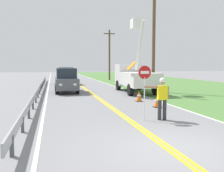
{
  "coord_description": "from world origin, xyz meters",
  "views": [
    {
      "loc": [
        -3.15,
        -5.97,
        2.35
      ],
      "look_at": [
        0.05,
        6.77,
        1.2
      ],
      "focal_mm": 38.08,
      "sensor_mm": 36.0,
      "label": 1
    }
  ],
  "objects_px": {
    "oncoming_suv_nearest": "(66,80)",
    "traffic_cone_lead": "(157,101)",
    "flagger_worker": "(162,96)",
    "stop_sign_paddle": "(145,80)",
    "utility_pole_near": "(154,38)",
    "oncoming_suv_second": "(66,76)",
    "traffic_cone_mid": "(139,96)",
    "utility_pole_mid": "(109,54)",
    "utility_bucket_truck": "(134,76)"
  },
  "relations": [
    {
      "from": "stop_sign_paddle",
      "to": "oncoming_suv_second",
      "type": "height_order",
      "value": "stop_sign_paddle"
    },
    {
      "from": "utility_bucket_truck",
      "to": "oncoming_suv_nearest",
      "type": "distance_m",
      "value": 5.97
    },
    {
      "from": "utility_bucket_truck",
      "to": "traffic_cone_lead",
      "type": "bearing_deg",
      "value": -99.74
    },
    {
      "from": "stop_sign_paddle",
      "to": "utility_pole_mid",
      "type": "distance_m",
      "value": 28.34
    },
    {
      "from": "utility_pole_mid",
      "to": "oncoming_suv_nearest",
      "type": "bearing_deg",
      "value": -115.69
    },
    {
      "from": "traffic_cone_mid",
      "to": "oncoming_suv_second",
      "type": "bearing_deg",
      "value": 104.15
    },
    {
      "from": "oncoming_suv_nearest",
      "to": "traffic_cone_lead",
      "type": "height_order",
      "value": "oncoming_suv_nearest"
    },
    {
      "from": "oncoming_suv_second",
      "to": "oncoming_suv_nearest",
      "type": "bearing_deg",
      "value": -92.75
    },
    {
      "from": "utility_bucket_truck",
      "to": "utility_pole_mid",
      "type": "xyz_separation_m",
      "value": [
        1.92,
        17.33,
        2.72
      ]
    },
    {
      "from": "utility_bucket_truck",
      "to": "utility_pole_near",
      "type": "height_order",
      "value": "utility_pole_near"
    },
    {
      "from": "oncoming_suv_nearest",
      "to": "traffic_cone_mid",
      "type": "relative_size",
      "value": 6.59
    },
    {
      "from": "flagger_worker",
      "to": "oncoming_suv_second",
      "type": "bearing_deg",
      "value": 98.19
    },
    {
      "from": "utility_bucket_truck",
      "to": "traffic_cone_lead",
      "type": "xyz_separation_m",
      "value": [
        -1.31,
        -7.63,
        -1.1
      ]
    },
    {
      "from": "traffic_cone_lead",
      "to": "utility_pole_mid",
      "type": "bearing_deg",
      "value": 82.63
    },
    {
      "from": "stop_sign_paddle",
      "to": "utility_bucket_truck",
      "type": "height_order",
      "value": "utility_bucket_truck"
    },
    {
      "from": "utility_pole_mid",
      "to": "traffic_cone_mid",
      "type": "bearing_deg",
      "value": -98.65
    },
    {
      "from": "utility_pole_near",
      "to": "traffic_cone_lead",
      "type": "distance_m",
      "value": 8.93
    },
    {
      "from": "stop_sign_paddle",
      "to": "oncoming_suv_nearest",
      "type": "height_order",
      "value": "stop_sign_paddle"
    },
    {
      "from": "oncoming_suv_nearest",
      "to": "flagger_worker",
      "type": "bearing_deg",
      "value": -73.95
    },
    {
      "from": "flagger_worker",
      "to": "traffic_cone_mid",
      "type": "distance_m",
      "value": 5.33
    },
    {
      "from": "flagger_worker",
      "to": "traffic_cone_lead",
      "type": "height_order",
      "value": "flagger_worker"
    },
    {
      "from": "oncoming_suv_second",
      "to": "utility_pole_mid",
      "type": "xyz_separation_m",
      "value": [
        7.33,
        7.29,
        3.09
      ]
    },
    {
      "from": "oncoming_suv_nearest",
      "to": "stop_sign_paddle",
      "type": "bearing_deg",
      "value": -77.31
    },
    {
      "from": "utility_pole_near",
      "to": "flagger_worker",
      "type": "bearing_deg",
      "value": -111.91
    },
    {
      "from": "utility_bucket_truck",
      "to": "utility_pole_mid",
      "type": "height_order",
      "value": "utility_pole_mid"
    },
    {
      "from": "traffic_cone_mid",
      "to": "oncoming_suv_nearest",
      "type": "bearing_deg",
      "value": 123.25
    },
    {
      "from": "flagger_worker",
      "to": "utility_pole_mid",
      "type": "bearing_deg",
      "value": 81.1
    },
    {
      "from": "utility_bucket_truck",
      "to": "oncoming_suv_nearest",
      "type": "bearing_deg",
      "value": 168.18
    },
    {
      "from": "oncoming_suv_nearest",
      "to": "utility_pole_near",
      "type": "height_order",
      "value": "utility_pole_near"
    },
    {
      "from": "oncoming_suv_second",
      "to": "utility_bucket_truck",
      "type": "bearing_deg",
      "value": -61.69
    },
    {
      "from": "traffic_cone_lead",
      "to": "oncoming_suv_nearest",
      "type": "bearing_deg",
      "value": 117.08
    },
    {
      "from": "utility_pole_mid",
      "to": "traffic_cone_lead",
      "type": "bearing_deg",
      "value": -97.37
    },
    {
      "from": "flagger_worker",
      "to": "utility_pole_near",
      "type": "distance_m",
      "value": 11.52
    },
    {
      "from": "stop_sign_paddle",
      "to": "traffic_cone_mid",
      "type": "xyz_separation_m",
      "value": [
        1.68,
        5.09,
        -1.37
      ]
    },
    {
      "from": "traffic_cone_mid",
      "to": "utility_bucket_truck",
      "type": "bearing_deg",
      "value": 74.01
    },
    {
      "from": "flagger_worker",
      "to": "oncoming_suv_nearest",
      "type": "distance_m",
      "value": 12.24
    },
    {
      "from": "stop_sign_paddle",
      "to": "traffic_cone_lead",
      "type": "distance_m",
      "value": 3.65
    },
    {
      "from": "oncoming_suv_second",
      "to": "traffic_cone_mid",
      "type": "distance_m",
      "value": 15.88
    },
    {
      "from": "oncoming_suv_nearest",
      "to": "oncoming_suv_second",
      "type": "height_order",
      "value": "same"
    },
    {
      "from": "utility_pole_mid",
      "to": "utility_pole_near",
      "type": "bearing_deg",
      "value": -90.92
    },
    {
      "from": "utility_pole_mid",
      "to": "traffic_cone_lead",
      "type": "relative_size",
      "value": 11.35
    },
    {
      "from": "stop_sign_paddle",
      "to": "oncoming_suv_nearest",
      "type": "distance_m",
      "value": 11.96
    },
    {
      "from": "flagger_worker",
      "to": "stop_sign_paddle",
      "type": "relative_size",
      "value": 0.78
    },
    {
      "from": "stop_sign_paddle",
      "to": "utility_bucket_truck",
      "type": "xyz_separation_m",
      "value": [
        3.21,
        10.43,
        -0.27
      ]
    },
    {
      "from": "utility_pole_mid",
      "to": "utility_bucket_truck",
      "type": "bearing_deg",
      "value": -96.31
    },
    {
      "from": "utility_pole_mid",
      "to": "traffic_cone_lead",
      "type": "distance_m",
      "value": 25.45
    },
    {
      "from": "oncoming_suv_second",
      "to": "stop_sign_paddle",
      "type": "bearing_deg",
      "value": -83.86
    },
    {
      "from": "utility_bucket_truck",
      "to": "utility_pole_mid",
      "type": "relative_size",
      "value": 0.87
    },
    {
      "from": "stop_sign_paddle",
      "to": "traffic_cone_mid",
      "type": "distance_m",
      "value": 5.53
    },
    {
      "from": "stop_sign_paddle",
      "to": "utility_pole_near",
      "type": "distance_m",
      "value": 11.53
    }
  ]
}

